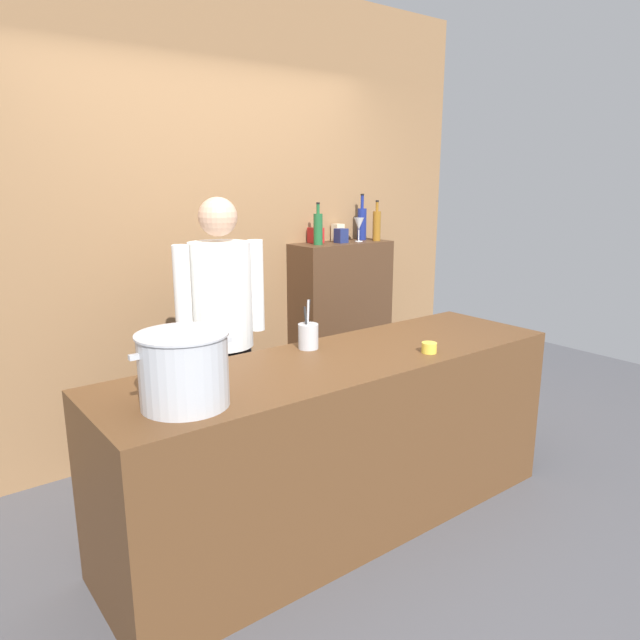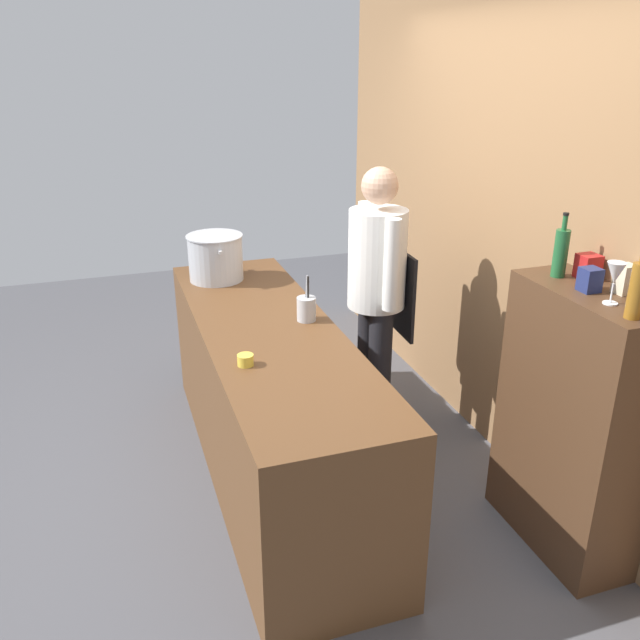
{
  "view_description": "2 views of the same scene",
  "coord_description": "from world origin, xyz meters",
  "px_view_note": "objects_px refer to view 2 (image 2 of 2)",
  "views": [
    {
      "loc": [
        -1.75,
        -2.1,
        1.75
      ],
      "look_at": [
        0.16,
        0.39,
        0.99
      ],
      "focal_mm": 32.65,
      "sensor_mm": 36.0,
      "label": 1
    },
    {
      "loc": [
        3.13,
        -0.76,
        2.26
      ],
      "look_at": [
        0.04,
        0.27,
        0.93
      ],
      "focal_mm": 37.26,
      "sensor_mm": 36.0,
      "label": 2
    }
  ],
  "objects_px": {
    "spice_tin_navy": "(590,280)",
    "wine_bottle_green": "(561,252)",
    "stockpot_large": "(216,258)",
    "spice_tin_cream": "(625,279)",
    "wine_glass_short": "(615,274)",
    "chef": "(377,286)",
    "utensil_crock": "(306,308)",
    "butter_jar": "(245,360)",
    "spice_tin_red": "(588,266)",
    "wine_bottle_amber": "(637,290)"
  },
  "relations": [
    {
      "from": "spice_tin_cream",
      "to": "butter_jar",
      "type": "bearing_deg",
      "value": -112.84
    },
    {
      "from": "utensil_crock",
      "to": "wine_bottle_green",
      "type": "xyz_separation_m",
      "value": [
        0.79,
        0.95,
        0.44
      ]
    },
    {
      "from": "wine_bottle_amber",
      "to": "wine_glass_short",
      "type": "distance_m",
      "value": 0.15
    },
    {
      "from": "butter_jar",
      "to": "utensil_crock",
      "type": "bearing_deg",
      "value": 135.22
    },
    {
      "from": "wine_bottle_green",
      "to": "wine_glass_short",
      "type": "distance_m",
      "value": 0.37
    },
    {
      "from": "butter_jar",
      "to": "spice_tin_red",
      "type": "distance_m",
      "value": 1.61
    },
    {
      "from": "wine_bottle_amber",
      "to": "spice_tin_red",
      "type": "relative_size",
      "value": 2.72
    },
    {
      "from": "stockpot_large",
      "to": "wine_bottle_green",
      "type": "relative_size",
      "value": 1.4
    },
    {
      "from": "stockpot_large",
      "to": "spice_tin_cream",
      "type": "relative_size",
      "value": 3.27
    },
    {
      "from": "spice_tin_navy",
      "to": "wine_bottle_green",
      "type": "bearing_deg",
      "value": 179.65
    },
    {
      "from": "spice_tin_cream",
      "to": "wine_glass_short",
      "type": "bearing_deg",
      "value": -58.2
    },
    {
      "from": "utensil_crock",
      "to": "chef",
      "type": "bearing_deg",
      "value": 113.92
    },
    {
      "from": "chef",
      "to": "wine_bottle_amber",
      "type": "bearing_deg",
      "value": -163.07
    },
    {
      "from": "stockpot_large",
      "to": "spice_tin_cream",
      "type": "bearing_deg",
      "value": 36.45
    },
    {
      "from": "stockpot_large",
      "to": "spice_tin_navy",
      "type": "height_order",
      "value": "spice_tin_navy"
    },
    {
      "from": "stockpot_large",
      "to": "wine_bottle_amber",
      "type": "distance_m",
      "value": 2.51
    },
    {
      "from": "utensil_crock",
      "to": "wine_bottle_amber",
      "type": "height_order",
      "value": "wine_bottle_amber"
    },
    {
      "from": "stockpot_large",
      "to": "spice_tin_navy",
      "type": "xyz_separation_m",
      "value": [
        1.84,
        1.29,
        0.31
      ]
    },
    {
      "from": "utensil_crock",
      "to": "spice_tin_red",
      "type": "bearing_deg",
      "value": 51.16
    },
    {
      "from": "wine_bottle_green",
      "to": "spice_tin_navy",
      "type": "xyz_separation_m",
      "value": [
        0.21,
        -0.0,
        -0.06
      ]
    },
    {
      "from": "utensil_crock",
      "to": "wine_bottle_green",
      "type": "height_order",
      "value": "wine_bottle_green"
    },
    {
      "from": "wine_bottle_amber",
      "to": "spice_tin_cream",
      "type": "xyz_separation_m",
      "value": [
        -0.24,
        0.17,
        -0.05
      ]
    },
    {
      "from": "spice_tin_red",
      "to": "spice_tin_navy",
      "type": "distance_m",
      "value": 0.18
    },
    {
      "from": "wine_bottle_amber",
      "to": "stockpot_large",
      "type": "bearing_deg",
      "value": -149.97
    },
    {
      "from": "chef",
      "to": "spice_tin_red",
      "type": "relative_size",
      "value": 15.13
    },
    {
      "from": "stockpot_large",
      "to": "wine_glass_short",
      "type": "height_order",
      "value": "wine_glass_short"
    },
    {
      "from": "chef",
      "to": "stockpot_large",
      "type": "relative_size",
      "value": 4.03
    },
    {
      "from": "spice_tin_navy",
      "to": "spice_tin_cream",
      "type": "distance_m",
      "value": 0.14
    },
    {
      "from": "wine_bottle_amber",
      "to": "wine_bottle_green",
      "type": "distance_m",
      "value": 0.52
    },
    {
      "from": "utensil_crock",
      "to": "butter_jar",
      "type": "bearing_deg",
      "value": -44.78
    },
    {
      "from": "wine_bottle_amber",
      "to": "wine_glass_short",
      "type": "xyz_separation_m",
      "value": [
        -0.15,
        0.03,
        0.01
      ]
    },
    {
      "from": "butter_jar",
      "to": "spice_tin_red",
      "type": "bearing_deg",
      "value": 74.37
    },
    {
      "from": "chef",
      "to": "utensil_crock",
      "type": "distance_m",
      "value": 0.56
    },
    {
      "from": "butter_jar",
      "to": "wine_bottle_amber",
      "type": "height_order",
      "value": "wine_bottle_amber"
    },
    {
      "from": "chef",
      "to": "butter_jar",
      "type": "distance_m",
      "value": 1.15
    },
    {
      "from": "chef",
      "to": "spice_tin_cream",
      "type": "relative_size",
      "value": 13.2
    },
    {
      "from": "stockpot_large",
      "to": "wine_bottle_green",
      "type": "bearing_deg",
      "value": 38.34
    },
    {
      "from": "stockpot_large",
      "to": "wine_bottle_green",
      "type": "height_order",
      "value": "wine_bottle_green"
    },
    {
      "from": "utensil_crock",
      "to": "spice_tin_cream",
      "type": "bearing_deg",
      "value": 45.06
    },
    {
      "from": "spice_tin_cream",
      "to": "wine_bottle_green",
      "type": "bearing_deg",
      "value": -156.63
    },
    {
      "from": "wine_bottle_amber",
      "to": "spice_tin_cream",
      "type": "relative_size",
      "value": 2.37
    },
    {
      "from": "utensil_crock",
      "to": "wine_bottle_green",
      "type": "bearing_deg",
      "value": 50.25
    },
    {
      "from": "stockpot_large",
      "to": "wine_bottle_amber",
      "type": "bearing_deg",
      "value": 30.03
    },
    {
      "from": "wine_bottle_green",
      "to": "chef",
      "type": "bearing_deg",
      "value": -156.4
    },
    {
      "from": "spice_tin_red",
      "to": "spice_tin_navy",
      "type": "xyz_separation_m",
      "value": [
        0.15,
        -0.11,
        -0.0
      ]
    },
    {
      "from": "wine_bottle_green",
      "to": "spice_tin_red",
      "type": "distance_m",
      "value": 0.14
    },
    {
      "from": "chef",
      "to": "wine_bottle_green",
      "type": "bearing_deg",
      "value": -153.96
    },
    {
      "from": "spice_tin_navy",
      "to": "butter_jar",
      "type": "bearing_deg",
      "value": -112.23
    },
    {
      "from": "chef",
      "to": "stockpot_large",
      "type": "xyz_separation_m",
      "value": [
        -0.61,
        -0.84,
        0.08
      ]
    },
    {
      "from": "spice_tin_navy",
      "to": "spice_tin_cream",
      "type": "xyz_separation_m",
      "value": [
        0.07,
        0.12,
        0.01
      ]
    }
  ]
}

